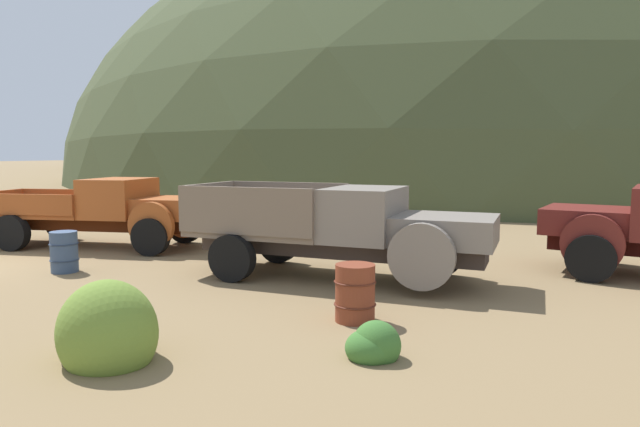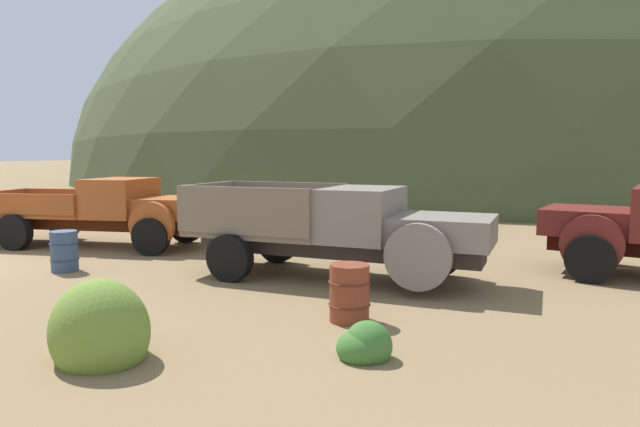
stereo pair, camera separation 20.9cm
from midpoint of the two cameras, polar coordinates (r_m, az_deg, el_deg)
hill_center at (r=98.07m, az=1.10°, el=4.68°), size 98.14×57.16×43.76m
hill_distant at (r=64.56m, az=19.32°, el=3.56°), size 92.19×85.62×52.55m
truck_oxide_orange at (r=16.23m, az=-19.60°, el=0.25°), size 6.72×3.20×1.89m
truck_primer_gray at (r=11.32m, az=3.90°, el=-1.65°), size 6.27×2.43×1.91m
oil_drum_foreground at (r=13.36m, az=-24.32°, el=-3.53°), size 0.61×0.61×0.89m
oil_drum_spare at (r=8.62m, az=3.73°, el=-8.12°), size 0.65×0.65×0.89m
bush_near_barrel at (r=7.62m, az=-21.01°, el=-11.20°), size 1.41×1.24×1.33m
bush_back_edge at (r=7.22m, az=5.46°, el=-13.42°), size 0.70×0.62×0.62m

